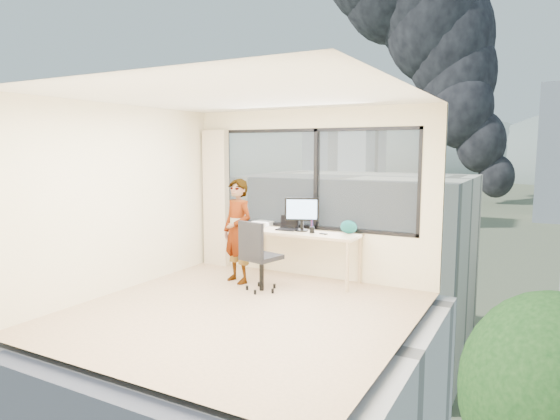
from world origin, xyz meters
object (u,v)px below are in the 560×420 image
Objects in this scene: desk at (301,256)px; game_console at (263,223)px; laptop at (287,224)px; person at (238,231)px; monitor at (302,214)px; chair at (261,255)px; handbag at (349,227)px.

game_console reaches higher than desk.
laptop reaches higher than desk.
game_console is at bearing 110.40° from person.
desk is at bearing 54.06° from person.
person reaches higher than desk.
monitor is at bearing 102.91° from desk.
chair is 3.54× the size of game_console.
chair is 3.18× the size of laptop.
laptop is at bearing 164.86° from monitor.
chair is at bearing -54.27° from game_console.
person reaches higher than chair.
laptop is (0.52, 0.58, 0.07)m from person.
handbag reaches higher than desk.
handbag is (0.94, 0.94, 0.34)m from chair.
person is (-0.54, 0.21, 0.26)m from chair.
game_console is at bearing 166.54° from handbag.
handbag is at bearing 4.21° from laptop.
person is (-0.78, -0.55, 0.40)m from desk.
person is at bearing -163.28° from monitor.
game_console is (-0.80, 0.22, 0.41)m from desk.
desk is 7.02× the size of handbag.
chair is at bearing -146.48° from handbag.
person is 3.01× the size of monitor.
person is 1.00m from monitor.
laptop is (-0.02, 0.79, 0.34)m from chair.
monitor is at bearing 2.33° from laptop.
monitor is 1.78× the size of game_console.
laptop is (-0.25, 0.03, 0.47)m from desk.
monitor is 0.84m from game_console.
desk is 6.22× the size of game_console.
desk is 0.64m from monitor.
laptop is 1.25× the size of handbag.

